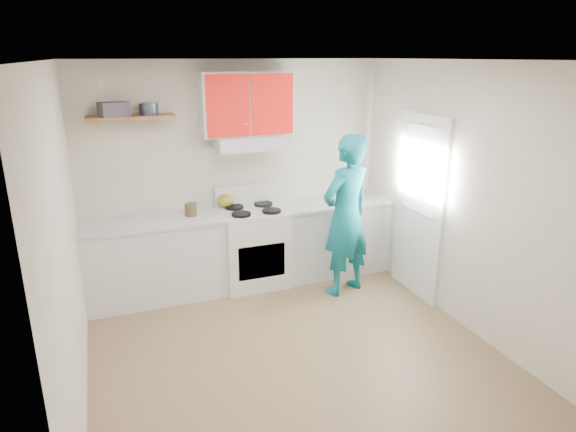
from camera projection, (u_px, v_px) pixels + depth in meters
name	position (u px, v px, depth m)	size (l,w,h in m)	color
floor	(294.00, 352.00, 4.67)	(3.80, 3.80, 0.00)	brown
ceiling	(295.00, 60.00, 3.88)	(3.60, 3.80, 0.04)	white
back_wall	(236.00, 173.00, 5.97)	(3.60, 0.04, 2.60)	beige
front_wall	(429.00, 327.00, 2.58)	(3.60, 0.04, 2.60)	beige
left_wall	(66.00, 247.00, 3.67)	(0.04, 3.80, 2.60)	beige
right_wall	(466.00, 199.00, 4.88)	(0.04, 3.80, 2.60)	beige
door	(420.00, 207.00, 5.58)	(0.05, 0.85, 2.05)	white
door_glass	(421.00, 170.00, 5.44)	(0.01, 0.55, 0.95)	white
counter_left	(155.00, 260.00, 5.61)	(1.52, 0.60, 0.90)	silver
counter_right	(332.00, 237.00, 6.34)	(1.32, 0.60, 0.90)	silver
stove	(254.00, 247.00, 5.97)	(0.76, 0.65, 0.92)	white
range_hood	(249.00, 142.00, 5.68)	(0.76, 0.44, 0.15)	silver
upper_cabinets	(246.00, 104.00, 5.60)	(1.02, 0.33, 0.70)	red
shelf	(131.00, 117.00, 5.23)	(0.90, 0.30, 0.04)	brown
books	(114.00, 109.00, 5.11)	(0.28, 0.20, 0.15)	#413941
tin	(149.00, 109.00, 5.28)	(0.20, 0.20, 0.12)	#333D4C
kettle	(225.00, 201.00, 5.91)	(0.20, 0.20, 0.17)	olive
crock	(191.00, 211.00, 5.61)	(0.13, 0.13, 0.16)	#493920
cutting_board	(321.00, 205.00, 6.07)	(0.28, 0.21, 0.02)	olive
silicone_mat	(361.00, 200.00, 6.29)	(0.27, 0.22, 0.01)	red
person	(346.00, 216.00, 5.62)	(0.67, 0.44, 1.84)	#0D707D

